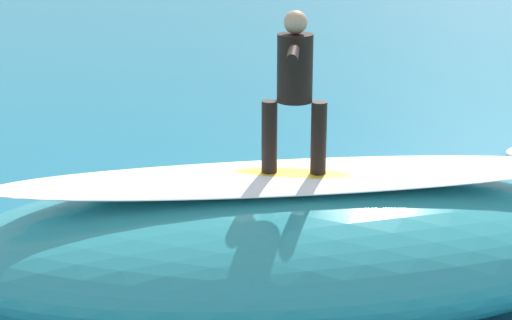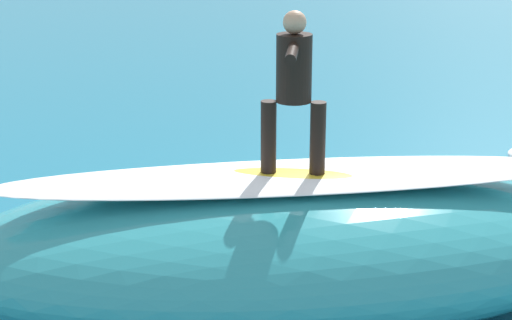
# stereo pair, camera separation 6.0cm
# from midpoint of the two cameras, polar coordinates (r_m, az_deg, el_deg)

# --- Properties ---
(ground_plane) EXTENTS (120.00, 120.00, 0.00)m
(ground_plane) POSITION_cam_midpoint_polar(r_m,az_deg,el_deg) (10.71, 2.98, -5.33)
(ground_plane) COLOR teal
(wave_crest) EXTENTS (7.08, 3.38, 1.38)m
(wave_crest) POSITION_cam_midpoint_polar(r_m,az_deg,el_deg) (8.87, 2.18, -5.57)
(wave_crest) COLOR teal
(wave_crest) RESTS_ON ground_plane
(wave_foam_lip) EXTENTS (5.96, 1.31, 0.08)m
(wave_foam_lip) POSITION_cam_midpoint_polar(r_m,az_deg,el_deg) (8.60, 2.23, -1.10)
(wave_foam_lip) COLOR white
(wave_foam_lip) RESTS_ON wave_crest
(surfboard_riding) EXTENTS (2.11, 0.92, 0.09)m
(surfboard_riding) POSITION_cam_midpoint_polar(r_m,az_deg,el_deg) (8.60, 2.26, -1.08)
(surfboard_riding) COLOR yellow
(surfboard_riding) RESTS_ON wave_crest
(surfer_riding) EXTENTS (0.62, 1.50, 1.59)m
(surfer_riding) POSITION_cam_midpoint_polar(r_m,az_deg,el_deg) (8.34, 2.34, 5.22)
(surfer_riding) COLOR black
(surfer_riding) RESTS_ON surfboard_riding
(surfboard_paddling) EXTENTS (1.86, 1.82, 0.08)m
(surfboard_paddling) POSITION_cam_midpoint_polar(r_m,az_deg,el_deg) (11.61, -1.97, -3.21)
(surfboard_paddling) COLOR silver
(surfboard_paddling) RESTS_ON ground_plane
(surfer_paddling) EXTENTS (1.28, 1.24, 0.29)m
(surfer_paddling) POSITION_cam_midpoint_polar(r_m,az_deg,el_deg) (11.62, -2.44, -2.31)
(surfer_paddling) COLOR black
(surfer_paddling) RESTS_ON surfboard_paddling
(foam_patch_near) EXTENTS (1.00, 0.96, 0.14)m
(foam_patch_near) POSITION_cam_midpoint_polar(r_m,az_deg,el_deg) (9.90, 14.61, -7.52)
(foam_patch_near) COLOR white
(foam_patch_near) RESTS_ON ground_plane
(foam_patch_mid) EXTENTS (0.98, 1.09, 0.15)m
(foam_patch_mid) POSITION_cam_midpoint_polar(r_m,az_deg,el_deg) (9.03, 5.70, -9.54)
(foam_patch_mid) COLOR white
(foam_patch_mid) RESTS_ON ground_plane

